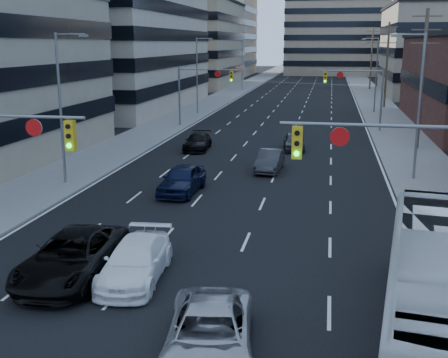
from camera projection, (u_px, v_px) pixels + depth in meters
road_surface at (309, 78)px, 137.36m from camera, size 18.00×300.00×0.02m
sidewalk_left at (263, 77)px, 139.40m from camera, size 5.00×300.00×0.15m
sidewalk_right at (358, 78)px, 135.28m from camera, size 5.00×300.00×0.15m
office_left_far at (183, 45)px, 111.12m from camera, size 20.00×30.00×16.00m
bg_block_left at (206, 37)px, 149.56m from camera, size 24.00×24.00×20.00m
signal_near_right at (398, 171)px, 18.50m from camera, size 6.59×0.33×6.00m
signal_far_left at (201, 85)px, 56.55m from camera, size 6.09×0.33×6.00m
signal_far_right at (357, 87)px, 53.79m from camera, size 6.09×0.33×6.00m
utility_pole_block at (422, 77)px, 44.04m from camera, size 2.20×0.28×11.00m
utility_pole_midblock at (387, 64)px, 72.69m from camera, size 2.20×0.28×11.00m
utility_pole_distant at (371, 58)px, 101.34m from camera, size 2.20×0.28×11.00m
streetlight_left_near at (63, 102)px, 32.98m from camera, size 2.03×0.22×9.00m
streetlight_left_mid at (198, 72)px, 66.40m from camera, size 2.03×0.22×9.00m
streetlight_left_far at (243, 62)px, 99.82m from camera, size 2.03×0.22×9.00m
streetlight_right_near at (417, 100)px, 34.05m from camera, size 2.03×0.22×9.00m
streetlight_right_far at (375, 71)px, 67.47m from camera, size 2.03×0.22×9.00m
black_pickup at (72, 257)px, 20.46m from camera, size 2.92×6.04×1.66m
white_van at (136, 261)px, 20.37m from camera, size 2.35×5.07×1.43m
silver_suv at (209, 334)px, 15.25m from camera, size 3.05×5.44×1.43m
transit_bus at (442, 294)px, 15.42m from camera, size 4.49×12.49×3.40m
sedan_blue at (182, 179)px, 32.11m from camera, size 2.15×4.87×1.63m
sedan_grey_center at (270, 161)px, 37.66m from camera, size 1.70×4.35×1.41m
sedan_black_far at (198, 142)px, 45.15m from camera, size 2.10×4.65×1.32m
sedan_grey_right at (294, 141)px, 45.12m from camera, size 2.04×4.23×1.39m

